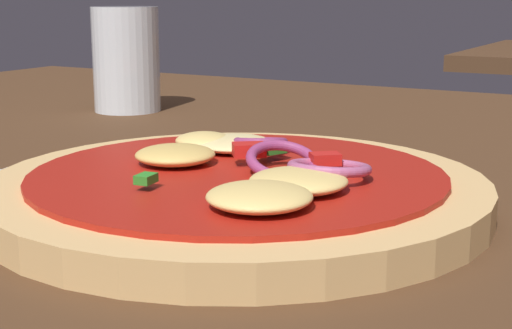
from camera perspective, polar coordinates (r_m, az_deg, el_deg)
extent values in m
cube|color=#4C301C|center=(0.43, 2.06, -4.58)|extent=(1.37, 1.06, 0.03)
cylinder|color=tan|center=(0.41, -1.37, -2.10)|extent=(0.27, 0.27, 0.02)
cylinder|color=#A81C11|center=(0.41, -1.38, -0.74)|extent=(0.22, 0.22, 0.00)
ellipsoid|color=#EFCC72|center=(0.34, 0.25, -2.40)|extent=(0.05, 0.05, 0.01)
ellipsoid|color=#F4DB8E|center=(0.46, -1.71, 1.60)|extent=(0.05, 0.05, 0.01)
ellipsoid|color=#EFCC72|center=(0.47, -3.91, 1.79)|extent=(0.03, 0.03, 0.01)
ellipsoid|color=#EFCC72|center=(0.37, 3.19, -1.22)|extent=(0.05, 0.05, 0.01)
ellipsoid|color=#E5BC60|center=(0.43, -6.04, 0.73)|extent=(0.04, 0.04, 0.01)
torus|color=#93386B|center=(0.40, 2.02, 0.27)|extent=(0.06, 0.06, 0.02)
torus|color=#B25984|center=(0.39, 5.50, -0.22)|extent=(0.05, 0.05, 0.01)
torus|color=#93386B|center=(0.45, 0.33, 1.70)|extent=(0.04, 0.04, 0.01)
cube|color=red|center=(0.40, 5.18, 0.42)|extent=(0.02, 0.02, 0.01)
cube|color=#2D8C28|center=(0.37, -8.21, -1.05)|extent=(0.01, 0.01, 0.00)
cube|color=red|center=(0.42, -0.52, 1.12)|extent=(0.02, 0.02, 0.01)
cube|color=#2D8C28|center=(0.43, 1.20, 1.23)|extent=(0.01, 0.02, 0.01)
cube|color=silver|center=(0.50, -17.73, -0.75)|extent=(0.02, 0.02, 0.01)
cube|color=silver|center=(0.48, -15.49, -1.18)|extent=(0.04, 0.01, 0.00)
cube|color=silver|center=(0.48, -15.16, -1.03)|extent=(0.04, 0.01, 0.00)
cube|color=silver|center=(0.49, -14.84, -0.88)|extent=(0.04, 0.01, 0.00)
cube|color=silver|center=(0.49, -14.52, -0.73)|extent=(0.04, 0.01, 0.00)
cylinder|color=silver|center=(0.76, -9.66, 7.74)|extent=(0.06, 0.06, 0.10)
cylinder|color=#9E510F|center=(0.76, -9.59, 5.86)|extent=(0.06, 0.06, 0.05)
cylinder|color=white|center=(0.76, -9.68, 8.31)|extent=(0.06, 0.06, 0.02)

